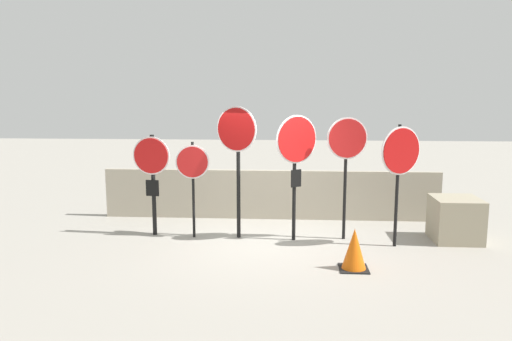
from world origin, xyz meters
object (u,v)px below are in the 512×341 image
object	(u,v)px
stop_sign_0	(152,168)
stop_sign_5	(400,158)
stop_sign_4	(347,149)
traffic_cone_0	(354,249)
stop_sign_2	(237,143)
stop_sign_1	(193,168)
stop_sign_3	(296,150)
storage_crate	(455,219)

from	to	relation	value
stop_sign_0	stop_sign_5	world-z (taller)	stop_sign_5
stop_sign_4	traffic_cone_0	world-z (taller)	stop_sign_4
stop_sign_5	stop_sign_4	bearing A→B (deg)	126.11
stop_sign_2	stop_sign_4	size ratio (longest dim) A/B	1.08
stop_sign_1	stop_sign_5	bearing A→B (deg)	-9.43
stop_sign_1	stop_sign_4	bearing A→B (deg)	-3.07
stop_sign_0	stop_sign_3	xyz separation A→B (m)	(2.87, -0.19, 0.39)
stop_sign_3	stop_sign_1	bearing A→B (deg)	143.16
stop_sign_0	stop_sign_2	bearing A→B (deg)	3.13
storage_crate	stop_sign_0	bearing A→B (deg)	-179.77
stop_sign_4	traffic_cone_0	size ratio (longest dim) A/B	3.48
stop_sign_0	traffic_cone_0	bearing A→B (deg)	-18.43
stop_sign_0	stop_sign_2	xyz separation A→B (m)	(1.72, -0.08, 0.52)
stop_sign_1	stop_sign_4	xyz separation A→B (m)	(3.00, 0.07, 0.41)
stop_sign_1	stop_sign_0	bearing A→B (deg)	167.45
stop_sign_0	stop_sign_5	size ratio (longest dim) A/B	0.89
stop_sign_1	stop_sign_4	world-z (taller)	stop_sign_4
stop_sign_2	stop_sign_3	world-z (taller)	stop_sign_2
stop_sign_3	stop_sign_5	bearing A→B (deg)	-43.32
storage_crate	stop_sign_4	bearing A→B (deg)	-177.93
stop_sign_1	storage_crate	xyz separation A→B (m)	(5.17, 0.15, -0.98)
stop_sign_0	stop_sign_4	bearing A→B (deg)	5.09
stop_sign_5	storage_crate	xyz separation A→B (m)	(1.23, 0.49, -1.27)
stop_sign_0	storage_crate	bearing A→B (deg)	6.13
stop_sign_4	traffic_cone_0	bearing A→B (deg)	-104.02
stop_sign_1	traffic_cone_0	distance (m)	3.54
stop_sign_1	stop_sign_4	distance (m)	3.03
stop_sign_4	stop_sign_5	bearing A→B (deg)	-37.10
stop_sign_5	storage_crate	world-z (taller)	stop_sign_5
stop_sign_0	stop_sign_3	bearing A→B (deg)	2.12
stop_sign_1	traffic_cone_0	xyz separation A→B (m)	(2.97, -1.60, -1.06)
stop_sign_4	stop_sign_3	bearing A→B (deg)	174.93
stop_sign_3	stop_sign_5	size ratio (longest dim) A/B	1.07
stop_sign_3	stop_sign_4	world-z (taller)	stop_sign_3
stop_sign_4	storage_crate	distance (m)	2.57
stop_sign_3	traffic_cone_0	xyz separation A→B (m)	(0.95, -1.54, -1.45)
stop_sign_3	stop_sign_4	xyz separation A→B (m)	(0.98, 0.14, 0.03)
stop_sign_2	storage_crate	size ratio (longest dim) A/B	2.88
stop_sign_1	stop_sign_3	distance (m)	2.06
stop_sign_2	stop_sign_5	distance (m)	3.09
stop_sign_3	traffic_cone_0	size ratio (longest dim) A/B	3.54
stop_sign_1	stop_sign_3	bearing A→B (deg)	-6.27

